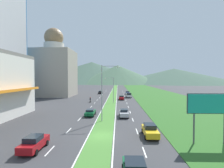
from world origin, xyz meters
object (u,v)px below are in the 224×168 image
car_1 (90,112)px  car_6 (121,98)px  street_lamp_near (104,89)px  car_7 (128,93)px  car_3 (100,92)px  billboard_roadside (210,106)px  pickup_truck_0 (129,95)px  car_4 (124,113)px  street_lamp_mid (112,88)px  car_0 (150,130)px  motorcycle_rider (90,100)px  car_5 (34,143)px

car_1 → car_6: car_6 is taller
street_lamp_near → car_7: bearing=82.4°
car_1 → car_3: 52.62m
billboard_roadside → car_3: bearing=106.1°
pickup_truck_0 → car_4: bearing=-4.9°
street_lamp_mid → car_4: size_ratio=1.82×
car_6 → car_0: bearing=4.2°
car_1 → car_4: size_ratio=1.03×
street_lamp_near → motorcycle_rider: (-6.38, 25.13, -5.12)m
motorcycle_rider → car_4: bearing=-154.3°
street_lamp_near → car_6: bearing=83.3°
billboard_roadside → car_3: billboard_roadside is taller
car_6 → pickup_truck_0: size_ratio=0.86×
billboard_roadside → car_5: 20.50m
pickup_truck_0 → car_6: bearing=-22.7°
car_0 → car_1: bearing=-142.1°
street_lamp_mid → street_lamp_near: bearing=-91.9°
street_lamp_mid → pickup_truck_0: (6.13, 16.22, -3.75)m
street_lamp_near → car_3: bearing=96.3°
pickup_truck_0 → billboard_roadside: bearing=7.2°
car_5 → motorcycle_rider: size_ratio=2.21×
street_lamp_mid → car_7: 31.50m
car_3 → pickup_truck_0: pickup_truck_0 is taller
pickup_truck_0 → car_7: bearing=178.7°
car_4 → pickup_truck_0: size_ratio=0.83×
street_lamp_near → car_6: 33.65m
street_lamp_near → car_5: 15.79m
billboard_roadside → car_0: bearing=157.4°
billboard_roadside → car_6: 45.19m
car_7 → car_4: bearing=-3.9°
car_5 → motorcycle_rider: motorcycle_rider is taller
car_5 → car_6: bearing=-12.6°
car_0 → car_1: size_ratio=1.00×
motorcycle_rider → pickup_truck_0: bearing=-41.2°
street_lamp_near → street_lamp_mid: bearing=88.1°
street_lamp_mid → car_1: 20.16m
car_1 → car_4: car_4 is taller
car_4 → car_5: car_5 is taller
car_0 → car_1: 16.51m
car_6 → pickup_truck_0: 7.91m
car_3 → car_6: bearing=-157.3°
billboard_roadside → pickup_truck_0: (-6.52, 51.30, -3.59)m
car_1 → car_5: 18.53m
car_1 → car_0: bearing=-142.1°
pickup_truck_0 → street_lamp_mid: bearing=-20.7°
street_lamp_near → car_1: 7.72m
car_5 → car_6: 47.65m
car_0 → car_3: (-13.23, 65.56, -0.06)m
car_6 → car_7: 21.92m
car_3 → car_7: (13.55, -2.61, 0.02)m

